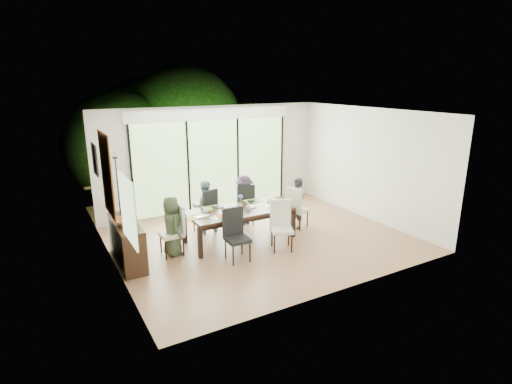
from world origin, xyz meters
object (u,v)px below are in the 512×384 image
vase (241,206)px  chair_near_left (237,235)px  person_right_end (297,203)px  cup_c (269,201)px  table_top (240,211)px  chair_far_right (244,203)px  person_left_end (172,226)px  person_far_left (205,207)px  person_far_right (244,200)px  sideboard (127,243)px  bowl (126,221)px  chair_left_end (171,230)px  chair_right_end (298,207)px  cup_b (248,208)px  chair_near_right (282,226)px  chair_far_left (204,210)px  laptop (204,217)px  cup_a (206,211)px

vase → chair_near_left: bearing=-120.9°
person_right_end → cup_c: bearing=-101.4°
table_top → chair_far_right: bearing=57.1°
chair_far_right → person_left_end: (-2.03, -0.85, 0.09)m
chair_far_right → cup_c: (0.25, -0.75, 0.23)m
person_far_left → person_far_right: size_ratio=1.00×
table_top → chair_far_right: 1.02m
chair_near_left → person_far_right: size_ratio=0.85×
sideboard → bowl: bowl is taller
person_right_end → cup_c: 0.70m
chair_left_end → cup_c: bearing=93.2°
chair_right_end → chair_near_left: 2.18m
cup_b → sideboard: 2.52m
table_top → chair_right_end: bearing=0.0°
cup_b → chair_far_right: bearing=67.2°
chair_near_left → chair_near_right: 1.00m
chair_far_left → vase: 0.97m
table_top → laptop: laptop is taller
chair_right_end → table_top: bearing=65.4°
laptop → cup_b: (1.00, 0.00, 0.03)m
chair_far_right → person_far_right: person_far_right is taller
chair_far_right → sideboard: bearing=27.9°
chair_far_left → bowl: chair_far_left is taller
person_far_right → person_far_left: bearing=-11.4°
cup_a → cup_b: cup_a is taller
chair_near_left → chair_far_right: bearing=60.3°
bowl → vase: bearing=2.3°
chair_far_right → sideboard: (-2.89, -0.80, -0.10)m
person_left_end → person_far_right: (2.03, 0.83, 0.00)m
cup_a → sideboard: (-1.64, -0.10, -0.33)m
chair_far_left → person_far_right: size_ratio=0.85×
chair_right_end → chair_near_right: size_ratio=1.00×
vase → chair_right_end: bearing=-2.0°
chair_left_end → chair_right_end: (3.00, 0.00, 0.00)m
cup_b → vase: bearing=123.7°
person_far_left → vase: size_ratio=10.75×
chair_near_right → cup_c: size_ratio=8.87×
sideboard → person_far_right: bearing=15.0°
chair_left_end → sideboard: 0.85m
person_right_end → laptop: bearing=-90.6°
person_right_end → chair_far_left: bearing=-116.8°
person_far_left → cup_a: size_ratio=10.40×
person_far_right → laptop: (-1.40, -0.93, 0.11)m
person_far_left → cup_b: 1.12m
chair_near_left → person_far_left: bearing=90.0°
cup_c → cup_a: bearing=178.1°
cup_c → laptop: bearing=-173.1°
chair_near_left → cup_c: size_ratio=8.87×
chair_far_left → person_right_end: 2.11m
chair_near_right → sideboard: chair_near_right is taller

